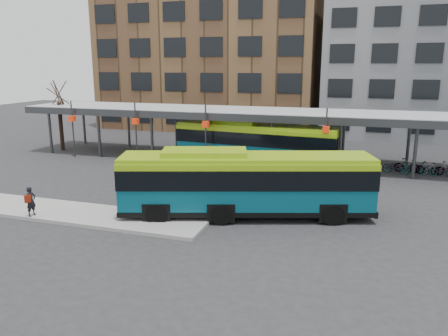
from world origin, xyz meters
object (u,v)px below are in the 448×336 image
at_px(tree, 61,124).
at_px(bus_rear, 255,142).
at_px(bus_front, 245,182).
at_px(pedestrian, 31,201).

relative_size(tree, bus_rear, 0.43).
bearing_deg(tree, bus_rear, -1.85).
relative_size(tree, bus_front, 0.43).
relative_size(bus_front, pedestrian, 8.58).
bearing_deg(bus_front, pedestrian, -177.40).
height_order(bus_rear, pedestrian, bus_rear).
bearing_deg(pedestrian, bus_front, -60.07).
bearing_deg(pedestrian, tree, 42.83).
distance_m(bus_front, pedestrian, 11.00).
relative_size(bus_rear, pedestrian, 8.48).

